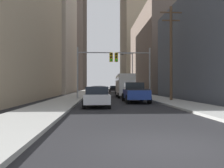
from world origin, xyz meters
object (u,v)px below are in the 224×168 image
object	(u,v)px
cargo_van_white	(125,88)
sedan_maroon	(98,89)
sedan_grey	(98,93)
pickup_truck_blue	(135,92)
sedan_silver	(97,97)
city_bus	(124,84)
sedan_red	(99,91)
traffic_signal_near_right	(134,64)
sedan_black	(113,89)
traffic_signal_near_left	(93,64)

from	to	relation	value
cargo_van_white	sedan_maroon	distance (m)	18.35
cargo_van_white	sedan_grey	world-z (taller)	cargo_van_white
pickup_truck_blue	sedan_maroon	bearing A→B (deg)	97.72
cargo_van_white	sedan_silver	xyz separation A→B (m)	(-3.57, -13.04, -0.52)
city_bus	sedan_red	xyz separation A→B (m)	(-4.42, -7.74, -1.16)
sedan_grey	traffic_signal_near_right	size ratio (longest dim) A/B	0.70
cargo_van_white	sedan_maroon	xyz separation A→B (m)	(-3.53, 18.00, -0.52)
city_bus	traffic_signal_near_right	bearing A→B (deg)	-91.30
pickup_truck_blue	sedan_black	distance (m)	34.22
city_bus	pickup_truck_blue	xyz separation A→B (m)	(-0.99, -18.20, -1.00)
pickup_truck_blue	sedan_black	size ratio (longest dim) A/B	1.29
city_bus	cargo_van_white	xyz separation A→B (m)	(-1.03, -9.87, -0.64)
traffic_signal_near_right	sedan_black	bearing A→B (deg)	91.10
sedan_red	traffic_signal_near_left	size ratio (longest dim) A/B	0.71
traffic_signal_near_right	sedan_silver	bearing A→B (deg)	-114.25
city_bus	pickup_truck_blue	size ratio (longest dim) A/B	2.12
cargo_van_white	sedan_black	xyz separation A→B (m)	(0.16, 25.89, -0.52)
sedan_silver	sedan_maroon	size ratio (longest dim) A/B	0.99
cargo_van_white	traffic_signal_near_left	distance (m)	6.04
pickup_truck_blue	sedan_silver	size ratio (longest dim) A/B	1.29
cargo_van_white	sedan_grey	size ratio (longest dim) A/B	1.24
sedan_grey	traffic_signal_near_right	xyz separation A→B (m)	(4.18, 1.24, 3.29)
sedan_grey	traffic_signal_near_left	xyz separation A→B (m)	(-0.63, 1.24, 3.29)
sedan_silver	sedan_red	bearing A→B (deg)	89.31
pickup_truck_blue	sedan_maroon	xyz separation A→B (m)	(-3.57, 26.33, -0.16)
sedan_grey	pickup_truck_blue	bearing A→B (deg)	-45.90
traffic_signal_near_left	traffic_signal_near_right	xyz separation A→B (m)	(4.80, 0.00, 0.00)
sedan_silver	pickup_truck_blue	bearing A→B (deg)	52.50
sedan_black	city_bus	bearing A→B (deg)	-86.89
pickup_truck_blue	traffic_signal_near_left	world-z (taller)	traffic_signal_near_left
pickup_truck_blue	sedan_red	size ratio (longest dim) A/B	1.29
sedan_silver	sedan_grey	bearing A→B (deg)	89.15
city_bus	sedan_maroon	world-z (taller)	city_bus
sedan_silver	traffic_signal_near_left	distance (m)	10.11
sedan_black	sedan_red	bearing A→B (deg)	-98.50
sedan_red	city_bus	bearing A→B (deg)	60.28
sedan_maroon	traffic_signal_near_right	bearing A→B (deg)	-78.79
sedan_maroon	sedan_red	bearing A→B (deg)	-89.49
sedan_grey	sedan_red	world-z (taller)	same
sedan_black	sedan_maroon	bearing A→B (deg)	-115.08
sedan_silver	sedan_maroon	xyz separation A→B (m)	(0.04, 31.04, 0.00)
sedan_silver	sedan_grey	distance (m)	8.31
sedan_silver	traffic_signal_near_left	world-z (taller)	traffic_signal_near_left
traffic_signal_near_left	traffic_signal_near_right	world-z (taller)	same
sedan_red	traffic_signal_near_left	xyz separation A→B (m)	(-0.69, -5.62, 3.29)
pickup_truck_blue	sedan_grey	bearing A→B (deg)	134.10
sedan_grey	sedan_red	bearing A→B (deg)	89.50
cargo_van_white	sedan_black	distance (m)	25.90
city_bus	sedan_black	bearing A→B (deg)	93.11
cargo_van_white	sedan_grey	bearing A→B (deg)	-126.11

